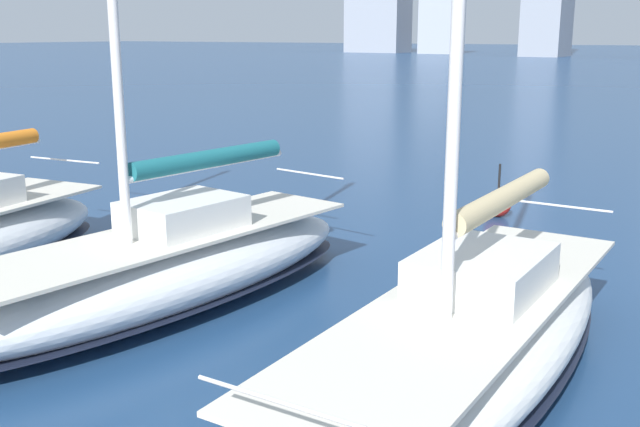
# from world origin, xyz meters

# --- Properties ---
(sailboat_tan) EXTENTS (2.78, 9.53, 10.45)m
(sailboat_tan) POSITION_xyz_m (-2.32, -7.20, 0.69)
(sailboat_tan) COLOR white
(sailboat_tan) RESTS_ON ground
(sailboat_teal) EXTENTS (3.64, 9.18, 9.48)m
(sailboat_teal) POSITION_xyz_m (3.23, -7.31, 0.73)
(sailboat_teal) COLOR silver
(sailboat_teal) RESTS_ON ground
(channel_buoy) EXTENTS (0.70, 0.70, 1.40)m
(channel_buoy) POSITION_xyz_m (0.36, -16.84, 0.36)
(channel_buoy) COLOR red
(channel_buoy) RESTS_ON ground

